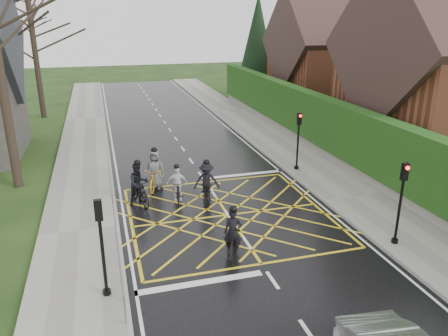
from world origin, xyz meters
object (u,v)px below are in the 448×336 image
cyclist_back (139,187)px  cyclist_lead (155,174)px  cyclist_front (178,187)px  cyclist_rear (234,240)px  cyclist_mid (207,186)px

cyclist_back → cyclist_lead: bearing=43.6°
cyclist_back → cyclist_front: (1.70, -0.14, -0.14)m
cyclist_rear → cyclist_front: bearing=121.7°
cyclist_back → cyclist_mid: 3.02m
cyclist_back → cyclist_mid: bearing=-26.6°
cyclist_mid → cyclist_rear: bearing=-83.0°
cyclist_mid → cyclist_lead: 2.97m
cyclist_back → cyclist_mid: (2.97, -0.52, -0.06)m
cyclist_rear → cyclist_back: size_ratio=0.96×
cyclist_mid → cyclist_lead: bearing=142.9°
cyclist_mid → cyclist_front: size_ratio=1.19×
cyclist_front → cyclist_mid: bearing=-9.1°
cyclist_mid → cyclist_back: bearing=-179.9°
cyclist_lead → cyclist_front: bearing=-47.0°
cyclist_mid → cyclist_front: 1.33m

